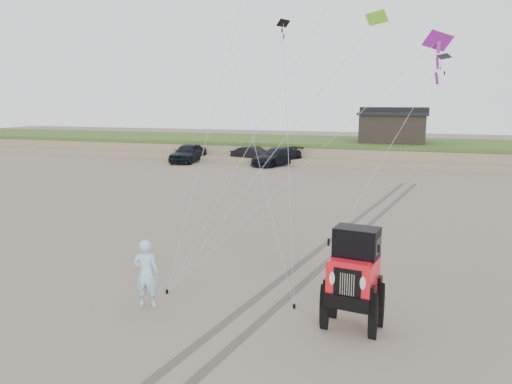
% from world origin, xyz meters
% --- Properties ---
extents(ground, '(160.00, 160.00, 0.00)m').
position_xyz_m(ground, '(0.00, 0.00, 0.00)').
color(ground, '#6B6054').
rests_on(ground, ground).
extents(dune_ridge, '(160.00, 14.25, 1.73)m').
position_xyz_m(dune_ridge, '(0.00, 37.50, 0.82)').
color(dune_ridge, '#7A6B54').
rests_on(dune_ridge, ground).
extents(cabin, '(6.40, 5.40, 3.35)m').
position_xyz_m(cabin, '(2.00, 37.00, 3.24)').
color(cabin, black).
rests_on(cabin, dune_ridge).
extents(truck_a, '(2.34, 5.28, 1.77)m').
position_xyz_m(truck_a, '(-15.95, 29.00, 0.88)').
color(truck_a, black).
rests_on(truck_a, ground).
extents(truck_b, '(4.73, 2.78, 1.47)m').
position_xyz_m(truck_b, '(-10.02, 30.69, 0.74)').
color(truck_b, black).
rests_on(truck_b, ground).
extents(truck_c, '(4.24, 5.81, 1.56)m').
position_xyz_m(truck_c, '(-7.47, 29.47, 0.78)').
color(truck_c, black).
rests_on(truck_c, ground).
extents(jeep, '(3.12, 5.84, 2.07)m').
position_xyz_m(jeep, '(3.40, -0.99, 1.04)').
color(jeep, red).
rests_on(jeep, ground).
extents(man, '(0.81, 0.65, 1.94)m').
position_xyz_m(man, '(-2.23, -1.43, 0.97)').
color(man, '#8CC2D8').
rests_on(man, ground).
extents(kite_flock, '(10.12, 8.80, 6.82)m').
position_xyz_m(kite_flock, '(2.77, 8.26, 9.55)').
color(kite_flock, '#7CE027').
rests_on(kite_flock, ground).
extents(stake_main, '(0.08, 0.08, 0.12)m').
position_xyz_m(stake_main, '(-2.18, -0.40, 0.06)').
color(stake_main, black).
rests_on(stake_main, ground).
extents(stake_aux, '(0.08, 0.08, 0.12)m').
position_xyz_m(stake_aux, '(1.71, -0.24, 0.06)').
color(stake_aux, black).
rests_on(stake_aux, ground).
extents(tire_tracks, '(5.22, 29.74, 0.01)m').
position_xyz_m(tire_tracks, '(2.00, 8.00, 0.00)').
color(tire_tracks, '#4C443D').
rests_on(tire_tracks, ground).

